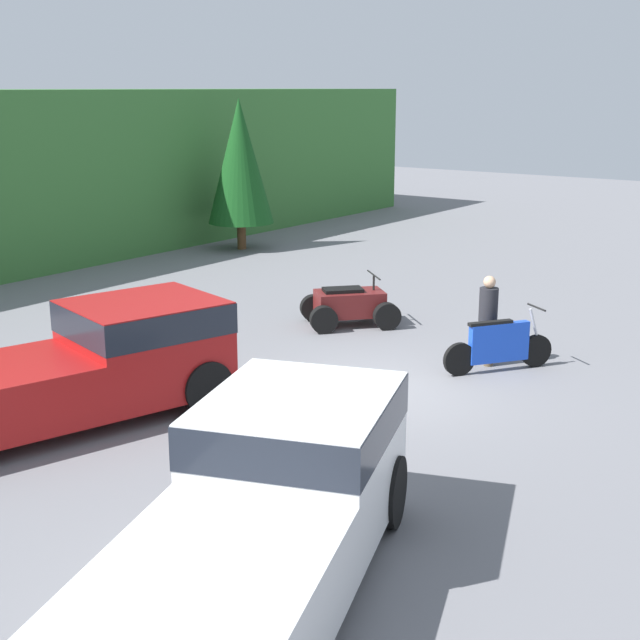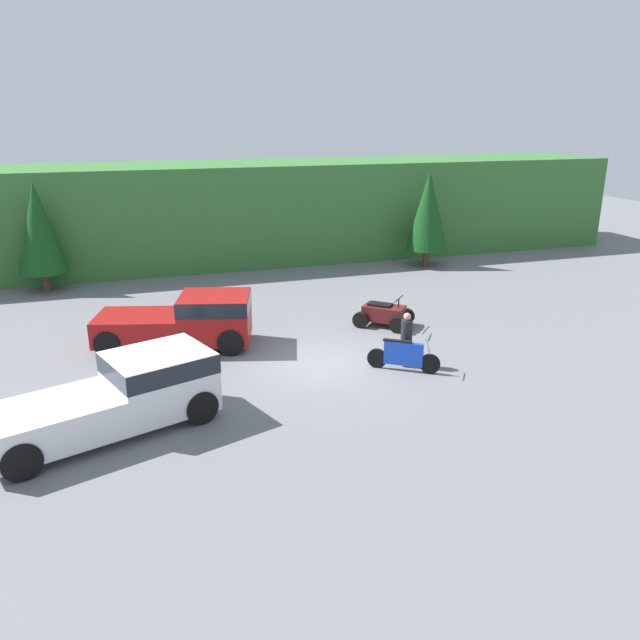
% 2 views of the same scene
% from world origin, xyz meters
% --- Properties ---
extents(ground_plane, '(80.00, 80.00, 0.00)m').
position_xyz_m(ground_plane, '(0.00, 0.00, 0.00)').
color(ground_plane, slate).
extents(tree_mid_left, '(2.18, 2.18, 4.95)m').
position_xyz_m(tree_mid_left, '(9.53, 11.34, 2.91)').
color(tree_mid_left, brown).
rests_on(tree_mid_left, ground_plane).
extents(pickup_truck_red, '(5.60, 3.42, 1.82)m').
position_xyz_m(pickup_truck_red, '(-3.80, 2.96, 0.97)').
color(pickup_truck_red, maroon).
rests_on(pickup_truck_red, ground_plane).
extents(pickup_truck_second, '(5.92, 3.83, 1.82)m').
position_xyz_m(pickup_truck_second, '(-6.04, -2.57, 0.97)').
color(pickup_truck_second, white).
rests_on(pickup_truck_second, ground_plane).
extents(dirt_bike, '(1.96, 1.39, 1.21)m').
position_xyz_m(dirt_bike, '(2.34, -1.33, 0.50)').
color(dirt_bike, black).
rests_on(dirt_bike, ground_plane).
extents(quad_atv, '(2.42, 2.37, 1.16)m').
position_xyz_m(quad_atv, '(3.48, 2.88, 0.46)').
color(quad_atv, black).
rests_on(quad_atv, ground_plane).
extents(rider_person, '(0.50, 0.50, 1.77)m').
position_xyz_m(rider_person, '(2.59, -0.96, 0.96)').
color(rider_person, brown).
rests_on(rider_person, ground_plane).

